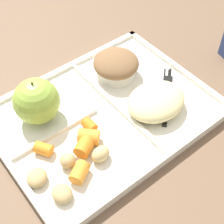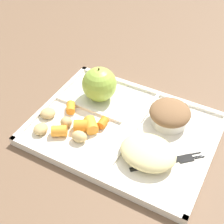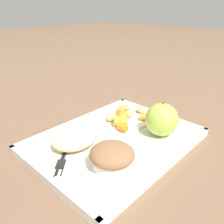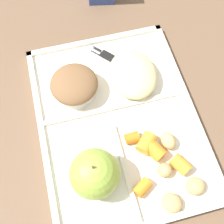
{
  "view_description": "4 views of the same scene",
  "coord_description": "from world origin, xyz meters",
  "views": [
    {
      "loc": [
        -0.24,
        -0.33,
        0.49
      ],
      "look_at": [
        -0.01,
        -0.04,
        0.06
      ],
      "focal_mm": 54.13,
      "sensor_mm": 36.0,
      "label": 1
    },
    {
      "loc": [
        0.21,
        -0.45,
        0.53
      ],
      "look_at": [
        -0.04,
        0.02,
        0.03
      ],
      "focal_mm": 51.74,
      "sensor_mm": 36.0,
      "label": 2
    },
    {
      "loc": [
        0.36,
        0.33,
        0.32
      ],
      "look_at": [
        -0.04,
        -0.05,
        0.06
      ],
      "focal_mm": 37.29,
      "sensor_mm": 36.0,
      "label": 3
    },
    {
      "loc": [
        -0.2,
        0.06,
        0.51
      ],
      "look_at": [
        0.0,
        0.01,
        0.05
      ],
      "focal_mm": 45.35,
      "sensor_mm": 36.0,
      "label": 4
    }
  ],
  "objects": [
    {
      "name": "plastic_fork",
      "position": [
        0.13,
        -0.04,
        0.01
      ],
      "size": [
        0.12,
        0.11,
        0.0
      ],
      "color": "black",
      "rests_on": "lunch_tray"
    },
    {
      "name": "potato_chunk_browned",
      "position": [
        -0.12,
        -0.05,
        0.02
      ],
      "size": [
        0.03,
        0.03,
        0.02
      ],
      "primitive_type": "ellipsoid",
      "rotation": [
        0.0,
        0.0,
        1.12
      ],
      "color": "tan",
      "rests_on": "lunch_tray"
    },
    {
      "name": "carrot_slice_center",
      "position": [
        -0.08,
        -0.05,
        0.03
      ],
      "size": [
        0.04,
        0.04,
        0.03
      ],
      "primitive_type": "cylinder",
      "rotation": [
        0.0,
        1.57,
        0.5
      ],
      "color": "orange",
      "rests_on": "lunch_tray"
    },
    {
      "name": "carrot_slice_edge",
      "position": [
        -0.06,
        -0.04,
        0.03
      ],
      "size": [
        0.04,
        0.04,
        0.03
      ],
      "primitive_type": "cylinder",
      "rotation": [
        0.0,
        1.57,
        5.5
      ],
      "color": "orange",
      "rests_on": "lunch_tray"
    },
    {
      "name": "egg_noodle_pile",
      "position": [
        0.08,
        -0.05,
        0.03
      ],
      "size": [
        0.12,
        0.09,
        0.04
      ],
      "primitive_type": "ellipsoid",
      "color": "beige",
      "rests_on": "lunch_tray"
    },
    {
      "name": "carrot_slice_near_corner",
      "position": [
        -0.11,
        -0.08,
        0.02
      ],
      "size": [
        0.04,
        0.04,
        0.02
      ],
      "primitive_type": "cylinder",
      "rotation": [
        0.0,
        1.57,
        3.67
      ],
      "color": "orange",
      "rests_on": "lunch_tray"
    },
    {
      "name": "meatball_center",
      "position": [
        0.08,
        -0.05,
        0.03
      ],
      "size": [
        0.03,
        0.03,
        0.03
      ],
      "primitive_type": "sphere",
      "color": "#755B4C",
      "rests_on": "lunch_tray"
    },
    {
      "name": "potato_chunk_small",
      "position": [
        -0.07,
        -0.08,
        0.02
      ],
      "size": [
        0.04,
        0.03,
        0.02
      ],
      "primitive_type": "ellipsoid",
      "rotation": [
        0.0,
        0.0,
        4.85
      ],
      "color": "tan",
      "rests_on": "lunch_tray"
    },
    {
      "name": "bran_muffin",
      "position": [
        0.08,
        0.07,
        0.04
      ],
      "size": [
        0.09,
        0.09,
        0.05
      ],
      "color": "silver",
      "rests_on": "lunch_tray"
    },
    {
      "name": "meatball_back",
      "position": [
        0.11,
        -0.06,
        0.03
      ],
      "size": [
        0.03,
        0.03,
        0.03
      ],
      "primitive_type": "sphere",
      "color": "#755B4C",
      "rests_on": "lunch_tray"
    },
    {
      "name": "potato_chunk_corner",
      "position": [
        -0.17,
        -0.05,
        0.02
      ],
      "size": [
        0.05,
        0.05,
        0.02
      ],
      "primitive_type": "ellipsoid",
      "rotation": [
        0.0,
        0.0,
        5.49
      ],
      "color": "tan",
      "rests_on": "lunch_tray"
    },
    {
      "name": "green_apple",
      "position": [
        -0.1,
        0.07,
        0.05
      ],
      "size": [
        0.08,
        0.08,
        0.09
      ],
      "color": "#93B742",
      "rests_on": "lunch_tray"
    },
    {
      "name": "carrot_slice_tilted",
      "position": [
        -0.13,
        -0.01,
        0.02
      ],
      "size": [
        0.03,
        0.04,
        0.02
      ],
      "primitive_type": "cylinder",
      "rotation": [
        0.0,
        1.57,
        2.14
      ],
      "color": "orange",
      "rests_on": "lunch_tray"
    },
    {
      "name": "potato_chunk_golden",
      "position": [
        -0.15,
        -0.1,
        0.02
      ],
      "size": [
        0.03,
        0.04,
        0.02
      ],
      "primitive_type": "ellipsoid",
      "rotation": [
        0.0,
        0.0,
        0.03
      ],
      "color": "tan",
      "rests_on": "lunch_tray"
    },
    {
      "name": "lunch_tray",
      "position": [
        -0.0,
        0.0,
        0.01
      ],
      "size": [
        0.4,
        0.3,
        0.02
      ],
      "color": "silver",
      "rests_on": "ground"
    },
    {
      "name": "meatball_side",
      "position": [
        0.09,
        -0.07,
        0.03
      ],
      "size": [
        0.03,
        0.03,
        0.03
      ],
      "primitive_type": "sphere",
      "color": "brown",
      "rests_on": "lunch_tray"
    },
    {
      "name": "ground",
      "position": [
        0.0,
        0.0,
        0.0
      ],
      "size": [
        6.0,
        6.0,
        0.0
      ],
      "primitive_type": "plane",
      "color": "brown"
    },
    {
      "name": "carrot_slice_diagonal",
      "position": [
        -0.04,
        -0.02,
        0.02
      ],
      "size": [
        0.02,
        0.03,
        0.02
      ],
      "primitive_type": "cylinder",
      "rotation": [
        0.0,
        1.57,
        1.6
      ],
      "color": "orange",
      "rests_on": "lunch_tray"
    }
  ]
}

